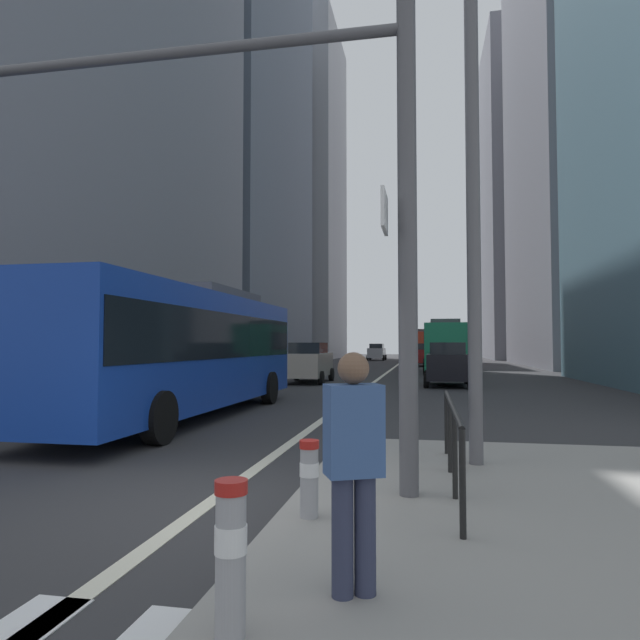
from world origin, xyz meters
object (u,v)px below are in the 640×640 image
at_px(traffic_signal_gantry, 241,160).
at_px(city_bus_red_distant, 426,345).
at_px(car_receding_far, 447,364).
at_px(car_oncoming_far, 377,352).
at_px(street_lamp_post, 472,110).
at_px(car_oncoming_mid, 308,362).
at_px(bollard_left, 231,549).
at_px(city_bus_red_receding, 444,345).
at_px(city_bus_blue_oncoming, 184,345).
at_px(sedan_white_oncoming, 32,378).
at_px(bollard_right, 309,474).
at_px(pedestrian_waiting, 354,460).
at_px(car_receding_near, 421,355).

bearing_deg(traffic_signal_gantry, city_bus_red_distant, 87.57).
bearing_deg(car_receding_far, city_bus_red_distant, 91.49).
height_order(car_oncoming_far, street_lamp_post, street_lamp_post).
height_order(car_oncoming_mid, car_receding_far, same).
relative_size(car_receding_far, bollard_left, 4.75).
relative_size(city_bus_red_receding, traffic_signal_gantry, 1.94).
bearing_deg(city_bus_red_distant, bollard_left, -91.21).
relative_size(city_bus_red_distant, traffic_signal_gantry, 1.84).
height_order(city_bus_blue_oncoming, bollard_left, city_bus_blue_oncoming).
xyz_separation_m(sedan_white_oncoming, bollard_right, (8.83, -7.25, -0.42)).
xyz_separation_m(bollard_left, pedestrian_waiting, (0.64, 0.66, 0.41)).
distance_m(car_oncoming_mid, car_oncoming_far, 38.48).
bearing_deg(street_lamp_post, car_oncoming_mid, 109.16).
distance_m(car_oncoming_mid, bollard_right, 21.51).
relative_size(city_bus_blue_oncoming, street_lamp_post, 1.40).
relative_size(city_bus_red_receding, bollard_right, 15.63).
height_order(car_oncoming_far, bollard_left, car_oncoming_far).
height_order(sedan_white_oncoming, pedestrian_waiting, sedan_white_oncoming).
bearing_deg(sedan_white_oncoming, car_receding_near, 74.89).
distance_m(city_bus_red_distant, car_receding_near, 11.60).
height_order(car_receding_near, pedestrian_waiting, car_receding_near).
xyz_separation_m(city_bus_red_receding, traffic_signal_gantry, (-3.43, -31.45, 2.27)).
bearing_deg(city_bus_red_receding, car_oncoming_far, 104.17).
height_order(city_bus_blue_oncoming, car_oncoming_mid, city_bus_blue_oncoming).
relative_size(car_receding_near, car_receding_far, 0.95).
distance_m(car_oncoming_mid, pedestrian_waiting, 23.21).
bearing_deg(car_oncoming_far, city_bus_red_receding, -75.83).
xyz_separation_m(street_lamp_post, pedestrian_waiting, (-1.19, -4.42, -4.22)).
relative_size(city_bus_blue_oncoming, traffic_signal_gantry, 1.85).
height_order(traffic_signal_gantry, bollard_right, traffic_signal_gantry).
relative_size(sedan_white_oncoming, car_receding_near, 1.07).
bearing_deg(city_bus_red_receding, pedestrian_waiting, -92.88).
bearing_deg(street_lamp_post, car_receding_far, 89.15).
distance_m(traffic_signal_gantry, street_lamp_post, 3.63).
distance_m(sedan_white_oncoming, city_bus_red_receding, 27.56).
bearing_deg(bollard_right, car_receding_far, 84.04).
xyz_separation_m(car_receding_near, traffic_signal_gantry, (-1.83, -41.81, 3.12)).
bearing_deg(traffic_signal_gantry, pedestrian_waiting, -56.36).
bearing_deg(city_bus_blue_oncoming, car_receding_near, 80.85).
height_order(sedan_white_oncoming, car_receding_near, same).
distance_m(car_receding_far, bollard_right, 20.17).
bearing_deg(car_receding_near, city_bus_blue_oncoming, -99.15).
height_order(city_bus_red_distant, bollard_right, city_bus_red_distant).
bearing_deg(city_bus_red_receding, street_lamp_post, -91.01).
relative_size(street_lamp_post, bollard_right, 10.63).
relative_size(traffic_signal_gantry, street_lamp_post, 0.76).
xyz_separation_m(traffic_signal_gantry, pedestrian_waiting, (1.71, -2.58, -3.05)).
height_order(traffic_signal_gantry, street_lamp_post, street_lamp_post).
relative_size(car_receding_near, pedestrian_waiting, 2.48).
height_order(car_oncoming_mid, pedestrian_waiting, car_oncoming_mid).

